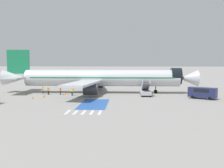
{
  "coord_description": "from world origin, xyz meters",
  "views": [
    {
      "loc": [
        7.28,
        -61.79,
        7.53
      ],
      "look_at": [
        4.08,
        -0.9,
        2.16
      ],
      "focal_mm": 42.0,
      "sensor_mm": 36.0,
      "label": 1
    }
  ],
  "objects_px": {
    "ground_crew_2": "(48,90)",
    "traffic_cone_2": "(33,98)",
    "fuel_tanker": "(89,80)",
    "ground_crew_3": "(72,91)",
    "ground_crew_0": "(43,90)",
    "airliner": "(99,78)",
    "boarding_stairs_forward": "(146,91)",
    "traffic_cone_1": "(44,96)",
    "service_van_1": "(202,92)",
    "ground_crew_1": "(60,90)",
    "traffic_cone_0": "(65,94)"
  },
  "relations": [
    {
      "from": "fuel_tanker",
      "to": "ground_crew_1",
      "type": "distance_m",
      "value": 22.24
    },
    {
      "from": "service_van_1",
      "to": "ground_crew_2",
      "type": "bearing_deg",
      "value": -66.56
    },
    {
      "from": "boarding_stairs_forward",
      "to": "fuel_tanker",
      "type": "xyz_separation_m",
      "value": [
        -15.55,
        22.64,
        0.72
      ]
    },
    {
      "from": "service_van_1",
      "to": "ground_crew_0",
      "type": "height_order",
      "value": "service_van_1"
    },
    {
      "from": "boarding_stairs_forward",
      "to": "traffic_cone_2",
      "type": "height_order",
      "value": "boarding_stairs_forward"
    },
    {
      "from": "traffic_cone_0",
      "to": "fuel_tanker",
      "type": "bearing_deg",
      "value": 84.13
    },
    {
      "from": "airliner",
      "to": "traffic_cone_2",
      "type": "relative_size",
      "value": 98.62
    },
    {
      "from": "boarding_stairs_forward",
      "to": "traffic_cone_0",
      "type": "distance_m",
      "value": 17.84
    },
    {
      "from": "ground_crew_2",
      "to": "traffic_cone_2",
      "type": "bearing_deg",
      "value": 82.6
    },
    {
      "from": "airliner",
      "to": "fuel_tanker",
      "type": "relative_size",
      "value": 5.0
    },
    {
      "from": "service_van_1",
      "to": "airliner",
      "type": "bearing_deg",
      "value": -79.58
    },
    {
      "from": "airliner",
      "to": "boarding_stairs_forward",
      "type": "bearing_deg",
      "value": 66.93
    },
    {
      "from": "airliner",
      "to": "traffic_cone_2",
      "type": "xyz_separation_m",
      "value": [
        -12.34,
        -10.3,
        -3.28
      ]
    },
    {
      "from": "airliner",
      "to": "ground_crew_2",
      "type": "height_order",
      "value": "airliner"
    },
    {
      "from": "service_van_1",
      "to": "traffic_cone_0",
      "type": "height_order",
      "value": "service_van_1"
    },
    {
      "from": "service_van_1",
      "to": "ground_crew_1",
      "type": "bearing_deg",
      "value": -66.97
    },
    {
      "from": "ground_crew_2",
      "to": "traffic_cone_2",
      "type": "height_order",
      "value": "ground_crew_2"
    },
    {
      "from": "traffic_cone_0",
      "to": "boarding_stairs_forward",
      "type": "bearing_deg",
      "value": -1.91
    },
    {
      "from": "ground_crew_3",
      "to": "traffic_cone_2",
      "type": "height_order",
      "value": "ground_crew_3"
    },
    {
      "from": "ground_crew_2",
      "to": "boarding_stairs_forward",
      "type": "bearing_deg",
      "value": -179.97
    },
    {
      "from": "traffic_cone_0",
      "to": "traffic_cone_2",
      "type": "xyz_separation_m",
      "value": [
        -5.0,
        -6.47,
        -0.04
      ]
    },
    {
      "from": "ground_crew_1",
      "to": "ground_crew_0",
      "type": "bearing_deg",
      "value": -143.46
    },
    {
      "from": "service_van_1",
      "to": "traffic_cone_1",
      "type": "distance_m",
      "value": 32.23
    },
    {
      "from": "traffic_cone_2",
      "to": "airliner",
      "type": "bearing_deg",
      "value": 39.86
    },
    {
      "from": "airliner",
      "to": "fuel_tanker",
      "type": "bearing_deg",
      "value": -164.65
    },
    {
      "from": "service_van_1",
      "to": "traffic_cone_0",
      "type": "xyz_separation_m",
      "value": [
        -28.77,
        4.69,
        -1.08
      ]
    },
    {
      "from": "ground_crew_3",
      "to": "traffic_cone_1",
      "type": "bearing_deg",
      "value": -134.35
    },
    {
      "from": "traffic_cone_0",
      "to": "traffic_cone_1",
      "type": "distance_m",
      "value": 5.48
    },
    {
      "from": "boarding_stairs_forward",
      "to": "ground_crew_1",
      "type": "bearing_deg",
      "value": 177.8
    },
    {
      "from": "ground_crew_3",
      "to": "service_van_1",
      "type": "bearing_deg",
      "value": 8.37
    },
    {
      "from": "ground_crew_1",
      "to": "service_van_1",
      "type": "bearing_deg",
      "value": 40.25
    },
    {
      "from": "service_van_1",
      "to": "ground_crew_2",
      "type": "relative_size",
      "value": 3.37
    },
    {
      "from": "ground_crew_2",
      "to": "traffic_cone_0",
      "type": "distance_m",
      "value": 3.91
    },
    {
      "from": "boarding_stairs_forward",
      "to": "service_van_1",
      "type": "xyz_separation_m",
      "value": [
        10.96,
        -4.09,
        0.4
      ]
    },
    {
      "from": "ground_crew_0",
      "to": "ground_crew_3",
      "type": "bearing_deg",
      "value": -132.34
    },
    {
      "from": "traffic_cone_0",
      "to": "airliner",
      "type": "bearing_deg",
      "value": 27.55
    },
    {
      "from": "ground_crew_0",
      "to": "ground_crew_2",
      "type": "xyz_separation_m",
      "value": [
        1.49,
        -0.76,
        -0.08
      ]
    },
    {
      "from": "ground_crew_1",
      "to": "ground_crew_2",
      "type": "xyz_separation_m",
      "value": [
        -2.77,
        0.2,
        -0.05
      ]
    },
    {
      "from": "fuel_tanker",
      "to": "service_van_1",
      "type": "bearing_deg",
      "value": -36.56
    },
    {
      "from": "service_van_1",
      "to": "traffic_cone_1",
      "type": "height_order",
      "value": "service_van_1"
    },
    {
      "from": "airliner",
      "to": "boarding_stairs_forward",
      "type": "relative_size",
      "value": 8.75
    },
    {
      "from": "ground_crew_3",
      "to": "traffic_cone_2",
      "type": "xyz_separation_m",
      "value": [
        -6.86,
        -5.26,
        -0.83
      ]
    },
    {
      "from": "ground_crew_2",
      "to": "airliner",
      "type": "bearing_deg",
      "value": -160.04
    },
    {
      "from": "ground_crew_0",
      "to": "traffic_cone_0",
      "type": "distance_m",
      "value": 5.49
    },
    {
      "from": "fuel_tanker",
      "to": "ground_crew_0",
      "type": "xyz_separation_m",
      "value": [
        -7.6,
        -21.02,
        -0.65
      ]
    },
    {
      "from": "ground_crew_0",
      "to": "airliner",
      "type": "bearing_deg",
      "value": -102.56
    },
    {
      "from": "fuel_tanker",
      "to": "ground_crew_3",
      "type": "height_order",
      "value": "fuel_tanker"
    },
    {
      "from": "airliner",
      "to": "traffic_cone_1",
      "type": "xyz_separation_m",
      "value": [
        -10.78,
        -8.09,
        -3.19
      ]
    },
    {
      "from": "airliner",
      "to": "ground_crew_3",
      "type": "height_order",
      "value": "airliner"
    },
    {
      "from": "ground_crew_3",
      "to": "traffic_cone_1",
      "type": "distance_m",
      "value": 6.16
    }
  ]
}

